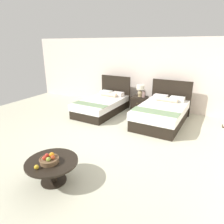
% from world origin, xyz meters
% --- Properties ---
extents(ground_plane, '(10.09, 10.09, 0.02)m').
position_xyz_m(ground_plane, '(0.00, 0.00, -0.01)').
color(ground_plane, beige).
extents(wall_back, '(10.09, 0.12, 2.56)m').
position_xyz_m(wall_back, '(0.00, 3.24, 1.28)').
color(wall_back, silver).
rests_on(wall_back, ground).
extents(bed_near_window, '(1.28, 2.17, 1.18)m').
position_xyz_m(bed_near_window, '(-1.06, 1.86, 0.28)').
color(bed_near_window, black).
rests_on(bed_near_window, ground).
extents(bed_near_corner, '(1.39, 2.20, 1.18)m').
position_xyz_m(bed_near_corner, '(1.06, 1.85, 0.32)').
color(bed_near_corner, black).
rests_on(bed_near_corner, ground).
extents(nightstand, '(0.51, 0.50, 0.54)m').
position_xyz_m(nightstand, '(0.05, 2.62, 0.27)').
color(nightstand, black).
rests_on(nightstand, ground).
extents(table_lamp, '(0.28, 0.28, 0.41)m').
position_xyz_m(table_lamp, '(0.05, 2.64, 0.80)').
color(table_lamp, tan).
rests_on(table_lamp, nightstand).
extents(vase, '(0.09, 0.09, 0.21)m').
position_xyz_m(vase, '(0.21, 2.58, 0.65)').
color(vase, gray).
rests_on(vase, nightstand).
extents(coffee_table, '(0.90, 0.90, 0.42)m').
position_xyz_m(coffee_table, '(0.08, -1.82, 0.32)').
color(coffee_table, black).
rests_on(coffee_table, ground).
extents(fruit_bowl, '(0.33, 0.33, 0.16)m').
position_xyz_m(fruit_bowl, '(0.08, -1.87, 0.48)').
color(fruit_bowl, brown).
rests_on(fruit_bowl, coffee_table).
extents(loose_apple, '(0.07, 0.07, 0.07)m').
position_xyz_m(loose_apple, '(0.03, -2.11, 0.46)').
color(loose_apple, gold).
rests_on(loose_apple, coffee_table).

